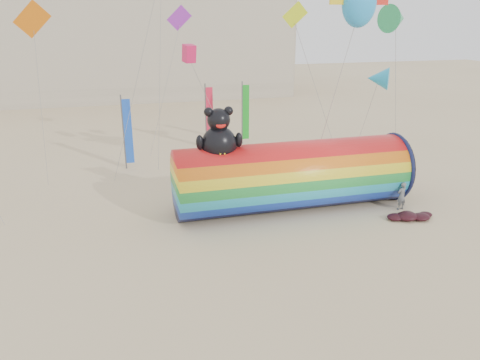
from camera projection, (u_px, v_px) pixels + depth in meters
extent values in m
plane|color=#CCB58C|center=(238.00, 237.00, 22.81)|extent=(160.00, 160.00, 0.00)
cube|color=#B7AD99|center=(50.00, 17.00, 58.38)|extent=(60.00, 15.00, 20.00)
cube|color=#28303D|center=(42.00, 13.00, 51.33)|extent=(59.50, 0.12, 17.00)
cylinder|color=red|center=(292.00, 175.00, 25.76)|extent=(12.94, 3.77, 3.77)
torus|color=#0F1438|center=(394.00, 166.00, 27.33)|extent=(0.26, 3.96, 3.96)
cylinder|color=black|center=(396.00, 166.00, 27.37)|extent=(0.06, 3.74, 3.74)
ellipsoid|color=black|center=(219.00, 145.00, 24.06)|extent=(1.84, 1.65, 1.94)
ellipsoid|color=#FFFE1A|center=(222.00, 150.00, 23.56)|extent=(0.95, 0.42, 0.83)
sphere|color=black|center=(219.00, 120.00, 23.63)|extent=(1.19, 1.19, 1.19)
sphere|color=black|center=(208.00, 112.00, 23.36)|extent=(0.47, 0.47, 0.47)
sphere|color=black|center=(229.00, 111.00, 23.62)|extent=(0.47, 0.47, 0.47)
ellipsoid|color=red|center=(221.00, 125.00, 23.24)|extent=(0.52, 0.19, 0.33)
ellipsoid|color=black|center=(200.00, 142.00, 23.64)|extent=(0.39, 0.39, 0.78)
ellipsoid|color=black|center=(239.00, 140.00, 24.14)|extent=(0.39, 0.39, 0.78)
imported|color=#5A5D62|center=(402.00, 196.00, 25.81)|extent=(0.65, 0.50, 1.60)
ellipsoid|color=#3E0B15|center=(407.00, 216.00, 24.68)|extent=(1.17, 0.99, 0.41)
ellipsoid|color=#3E0B15|center=(421.00, 217.00, 24.68)|extent=(0.99, 0.84, 0.34)
ellipsoid|color=#3E0B15|center=(395.00, 217.00, 24.68)|extent=(0.91, 0.77, 0.32)
ellipsoid|color=#3E0B15|center=(407.00, 214.00, 25.14)|extent=(0.78, 0.66, 0.27)
ellipsoid|color=#3E0B15|center=(425.00, 214.00, 25.09)|extent=(0.73, 0.62, 0.25)
cylinder|color=#59595E|center=(124.00, 133.00, 32.19)|extent=(0.10, 0.10, 5.20)
cube|color=blue|center=(128.00, 132.00, 32.25)|extent=(0.56, 0.06, 4.50)
cylinder|color=#59595E|center=(206.00, 116.00, 37.37)|extent=(0.10, 0.10, 5.20)
cube|color=red|center=(210.00, 116.00, 37.43)|extent=(0.56, 0.06, 4.50)
cylinder|color=#59595E|center=(242.00, 113.00, 38.62)|extent=(0.10, 0.10, 5.20)
cube|color=#189F21|center=(246.00, 112.00, 38.69)|extent=(0.56, 0.06, 4.50)
ellipsoid|color=#2098E9|center=(359.00, 3.00, 22.57)|extent=(1.75, 1.36, 2.33)
cone|color=#24A95C|center=(396.00, 19.00, 26.54)|extent=(1.57, 1.57, 1.41)
cube|color=#D0F019|center=(295.00, 15.00, 26.44)|extent=(0.88, 0.06, 1.24)
cube|color=#D8630B|center=(32.00, 19.00, 23.51)|extent=(1.12, 0.06, 1.57)
cube|color=#DC1856|center=(189.00, 54.00, 29.41)|extent=(0.67, 0.67, 1.08)
cube|color=purple|center=(179.00, 18.00, 31.91)|extent=(1.02, 0.06, 1.42)
cone|color=#1BA0D9|center=(378.00, 78.00, 29.20)|extent=(1.41, 1.41, 1.27)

